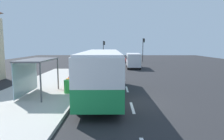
% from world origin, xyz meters
% --- Properties ---
extents(ground_plane, '(56.00, 92.00, 0.04)m').
position_xyz_m(ground_plane, '(0.00, 14.00, -0.02)').
color(ground_plane, '#262628').
extents(sidewalk_platform, '(6.20, 30.00, 0.18)m').
position_xyz_m(sidewalk_platform, '(-6.40, 2.00, 0.09)').
color(sidewalk_platform, '#ADAAA3').
rests_on(sidewalk_platform, ground).
extents(lane_stripe_seg_1, '(0.16, 2.20, 0.01)m').
position_xyz_m(lane_stripe_seg_1, '(0.25, -1.00, 0.01)').
color(lane_stripe_seg_1, silver).
rests_on(lane_stripe_seg_1, ground).
extents(lane_stripe_seg_2, '(0.16, 2.20, 0.01)m').
position_xyz_m(lane_stripe_seg_2, '(0.25, 4.00, 0.01)').
color(lane_stripe_seg_2, silver).
rests_on(lane_stripe_seg_2, ground).
extents(lane_stripe_seg_3, '(0.16, 2.20, 0.01)m').
position_xyz_m(lane_stripe_seg_3, '(0.25, 9.00, 0.01)').
color(lane_stripe_seg_3, silver).
rests_on(lane_stripe_seg_3, ground).
extents(lane_stripe_seg_4, '(0.16, 2.20, 0.01)m').
position_xyz_m(lane_stripe_seg_4, '(0.25, 14.00, 0.01)').
color(lane_stripe_seg_4, silver).
rests_on(lane_stripe_seg_4, ground).
extents(lane_stripe_seg_5, '(0.16, 2.20, 0.01)m').
position_xyz_m(lane_stripe_seg_5, '(0.25, 19.00, 0.01)').
color(lane_stripe_seg_5, silver).
rests_on(lane_stripe_seg_5, ground).
extents(lane_stripe_seg_6, '(0.16, 2.20, 0.01)m').
position_xyz_m(lane_stripe_seg_6, '(0.25, 24.00, 0.01)').
color(lane_stripe_seg_6, silver).
rests_on(lane_stripe_seg_6, ground).
extents(lane_stripe_seg_7, '(0.16, 2.20, 0.01)m').
position_xyz_m(lane_stripe_seg_7, '(0.25, 29.00, 0.01)').
color(lane_stripe_seg_7, silver).
rests_on(lane_stripe_seg_7, ground).
extents(bus, '(2.74, 11.06, 3.21)m').
position_xyz_m(bus, '(-1.71, 1.90, 1.84)').
color(bus, '#1E8C47').
rests_on(bus, ground).
extents(white_van, '(2.14, 5.25, 2.30)m').
position_xyz_m(white_van, '(2.20, 19.43, 1.34)').
color(white_van, silver).
rests_on(white_van, ground).
extents(sedan_near, '(1.99, 4.47, 1.52)m').
position_xyz_m(sedan_near, '(2.30, 29.78, 0.79)').
color(sedan_near, '#A51919').
rests_on(sedan_near, ground).
extents(recycling_bin_green, '(0.52, 0.52, 0.95)m').
position_xyz_m(recycling_bin_green, '(-4.20, 1.92, 0.66)').
color(recycling_bin_green, green).
rests_on(recycling_bin_green, sidewalk_platform).
extents(recycling_bin_orange, '(0.52, 0.52, 0.95)m').
position_xyz_m(recycling_bin_orange, '(-4.20, 2.62, 0.66)').
color(recycling_bin_orange, orange).
rests_on(recycling_bin_orange, sidewalk_platform).
extents(recycling_bin_red, '(0.52, 0.52, 0.95)m').
position_xyz_m(recycling_bin_red, '(-4.20, 3.32, 0.66)').
color(recycling_bin_red, red).
rests_on(recycling_bin_red, sidewalk_platform).
extents(recycling_bin_yellow, '(0.52, 0.52, 0.95)m').
position_xyz_m(recycling_bin_yellow, '(-4.20, 4.02, 0.66)').
color(recycling_bin_yellow, yellow).
rests_on(recycling_bin_yellow, sidewalk_platform).
extents(traffic_light_near_side, '(0.49, 0.28, 5.09)m').
position_xyz_m(traffic_light_near_side, '(5.50, 31.75, 3.38)').
color(traffic_light_near_side, '#2D2D2D').
rests_on(traffic_light_near_side, ground).
extents(traffic_light_far_side, '(0.49, 0.28, 4.53)m').
position_xyz_m(traffic_light_far_side, '(-3.09, 32.55, 3.04)').
color(traffic_light_far_side, '#2D2D2D').
rests_on(traffic_light_far_side, ground).
extents(bus_shelter, '(1.80, 4.00, 2.50)m').
position_xyz_m(bus_shelter, '(-6.41, 1.37, 2.10)').
color(bus_shelter, '#4C4C51').
rests_on(bus_shelter, sidewalk_platform).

